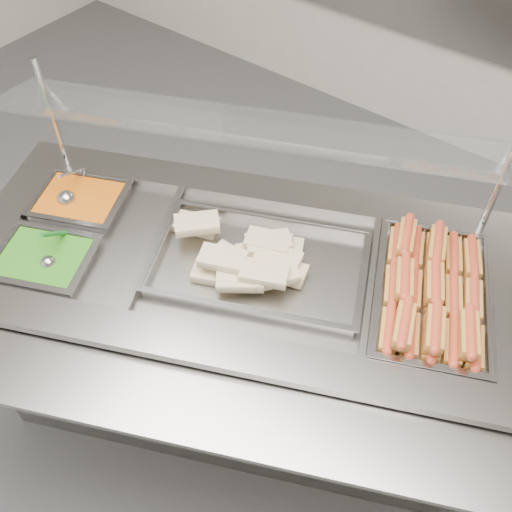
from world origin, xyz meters
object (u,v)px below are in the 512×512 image
Objects in this scene: steam_counter at (244,332)px; serving_spoon at (50,258)px; ladle at (67,198)px; sneeze_guard at (256,129)px; pan_hotdogs at (430,299)px; pan_wraps at (259,266)px.

serving_spoon reaches higher than steam_counter.
steam_counter is 0.71m from serving_spoon.
ladle reaches higher than steam_counter.
steam_counter is at bearing 37.74° from serving_spoon.
serving_spoon is at bearing -125.03° from sneeze_guard.
serving_spoon is at bearing -51.94° from ladle.
steam_counter is at bearing -155.96° from pan_hotdogs.
steam_counter is at bearing -155.96° from pan_wraps.
ladle is at bearing 128.06° from serving_spoon.
ladle is (-0.54, -0.33, -0.33)m from sneeze_guard.
serving_spoon reaches higher than pan_wraps.
ladle is 1.13× the size of serving_spoon.
pan_hotdogs is 3.95× the size of serving_spoon.
ladle is at bearing -166.75° from steam_counter.
serving_spoon is (-0.51, -0.38, 0.03)m from pan_wraps.
steam_counter is 1.26× the size of sneeze_guard.
ladle is at bearing -148.64° from sneeze_guard.
pan_wraps is at bearing 14.10° from ladle.
steam_counter is 3.21× the size of pan_hotdogs.
sneeze_guard reaches higher than pan_wraps.
pan_hotdogs is 1.20m from ladle.
serving_spoon is at bearing -143.44° from pan_wraps.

